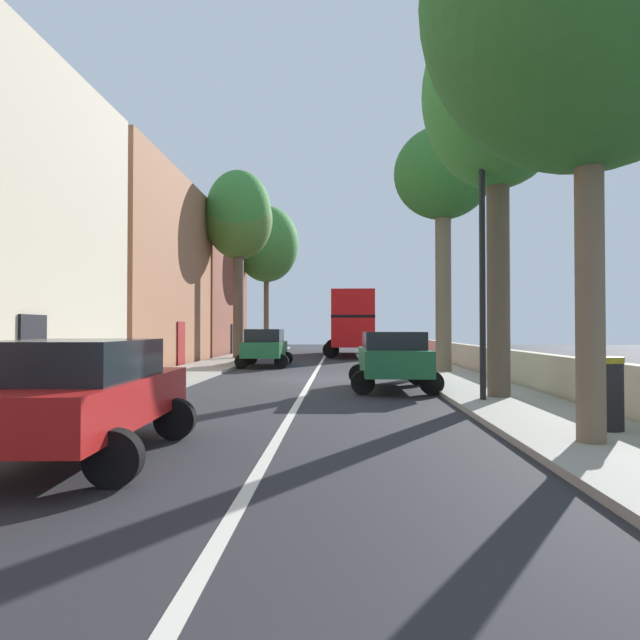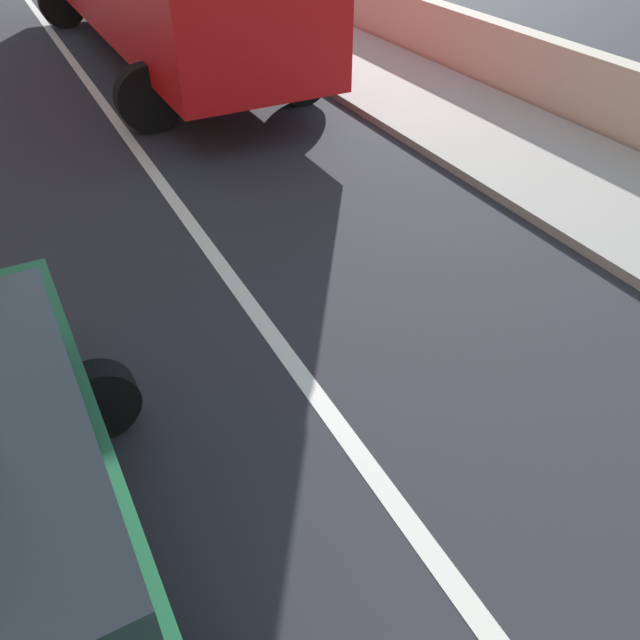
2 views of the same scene
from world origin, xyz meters
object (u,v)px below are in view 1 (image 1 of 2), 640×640
object	(u,v)px
street_tree_left_6	(239,215)
lamppost_right	(482,241)
parked_car_green_left_0	(265,346)
litter_bin_right	(606,393)
street_tree_left_0	(239,221)
street_tree_right_1	(443,178)
street_tree_left_2	(266,245)
parked_car_red_left_1	(78,391)
street_tree_right_5	(497,97)
parked_car_green_right_2	(392,357)
double_decker_bus	(351,320)

from	to	relation	value
street_tree_left_6	lamppost_right	world-z (taller)	street_tree_left_6
parked_car_green_left_0	litter_bin_right	xyz separation A→B (m)	(7.80, -15.84, -0.26)
street_tree_left_0	litter_bin_right	distance (m)	24.90
street_tree_right_1	litter_bin_right	size ratio (longest dim) A/B	8.08
street_tree_left_6	street_tree_left_2	bearing A→B (deg)	89.32
parked_car_green_left_0	lamppost_right	size ratio (longest dim) A/B	0.65
street_tree_right_1	parked_car_red_left_1	bearing A→B (deg)	-118.51
parked_car_green_left_0	street_tree_right_5	xyz separation A→B (m)	(7.33, -11.61, 6.43)
parked_car_green_right_2	parked_car_green_left_0	bearing A→B (deg)	118.50
parked_car_green_right_2	street_tree_left_6	bearing A→B (deg)	116.46
street_tree_left_2	street_tree_right_5	bearing A→B (deg)	-71.02
litter_bin_right	lamppost_right	bearing A→B (deg)	105.30
parked_car_green_left_0	parked_car_red_left_1	size ratio (longest dim) A/B	0.99
double_decker_bus	parked_car_green_right_2	world-z (taller)	double_decker_bus
double_decker_bus	lamppost_right	bearing A→B (deg)	-83.58
parked_car_green_right_2	litter_bin_right	xyz separation A→B (m)	(2.80, -6.64, -0.24)
litter_bin_right	street_tree_right_5	bearing A→B (deg)	96.28
parked_car_green_right_2	litter_bin_right	size ratio (longest dim) A/B	3.51
street_tree_left_2	litter_bin_right	bearing A→B (deg)	-72.62
double_decker_bus	street_tree_left_0	world-z (taller)	street_tree_left_0
parked_car_green_right_2	street_tree_right_1	bearing A→B (deg)	64.94
parked_car_red_left_1	street_tree_left_2	distance (m)	34.65
parked_car_green_right_2	street_tree_left_0	xyz separation A→B (m)	(-7.35, 14.90, 7.05)
parked_car_green_right_2	street_tree_left_2	size ratio (longest dim) A/B	0.37
street_tree_right_1	street_tree_left_6	world-z (taller)	street_tree_left_6
street_tree_left_6	litter_bin_right	world-z (taller)	street_tree_left_6
street_tree_right_1	double_decker_bus	bearing A→B (deg)	102.65
double_decker_bus	street_tree_right_1	distance (m)	16.03
parked_car_green_left_0	parked_car_red_left_1	world-z (taller)	parked_car_green_left_0
parked_car_green_right_2	street_tree_right_1	xyz separation A→B (m)	(2.51, 5.37, 6.69)
parked_car_green_left_0	street_tree_left_2	size ratio (longest dim) A/B	0.37
street_tree_left_0	lamppost_right	size ratio (longest dim) A/B	1.62
street_tree_left_2	street_tree_left_6	distance (m)	10.60
lamppost_right	litter_bin_right	xyz separation A→B (m)	(1.00, -3.66, -3.09)
street_tree_right_1	street_tree_right_5	bearing A→B (deg)	-91.31
double_decker_bus	street_tree_left_2	xyz separation A→B (m)	(-6.40, 5.19, 5.94)
parked_car_red_left_1	street_tree_left_2	bearing A→B (deg)	93.74
street_tree_right_5	litter_bin_right	distance (m)	7.93
street_tree_right_1	street_tree_left_2	world-z (taller)	street_tree_left_2
double_decker_bus	street_tree_left_2	world-z (taller)	street_tree_left_2
lamppost_right	street_tree_left_0	bearing A→B (deg)	117.11
street_tree_left_0	street_tree_right_1	size ratio (longest dim) A/B	1.08
street_tree_left_2	lamppost_right	size ratio (longest dim) A/B	1.77
parked_car_green_left_0	parked_car_red_left_1	xyz separation A→B (m)	(0.00, -17.66, -0.06)
parked_car_green_right_2	street_tree_right_1	size ratio (longest dim) A/B	0.43
street_tree_left_2	parked_car_red_left_1	bearing A→B (deg)	-86.26
double_decker_bus	litter_bin_right	size ratio (longest dim) A/B	9.14
street_tree_right_1	litter_bin_right	bearing A→B (deg)	-88.63
parked_car_red_left_1	street_tree_right_1	bearing A→B (deg)	61.49
double_decker_bus	street_tree_left_0	xyz separation A→B (m)	(-6.55, -5.24, 5.65)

